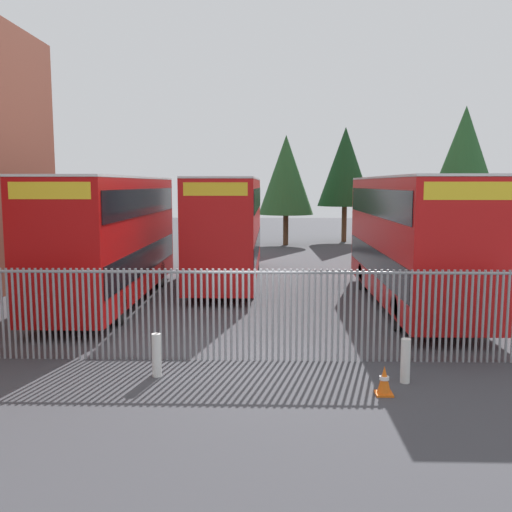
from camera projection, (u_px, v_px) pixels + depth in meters
ground_plane at (259, 295)px, 21.52m from camera, size 100.00×100.00×0.00m
palisade_fence at (234, 312)px, 13.45m from camera, size 16.81×0.14×2.35m
double_decker_bus_near_gate at (111, 234)px, 20.08m from camera, size 2.54×10.81×4.42m
double_decker_bus_behind_fence_left at (411, 236)px, 19.37m from camera, size 2.54×10.81×4.42m
double_decker_bus_behind_fence_right at (228, 225)px, 24.31m from camera, size 2.54×10.81×4.42m
double_decker_bus_far_back at (418, 217)px, 30.87m from camera, size 2.54×10.81×4.42m
bollard_near_left at (157, 355)px, 12.41m from camera, size 0.20×0.20×0.95m
bollard_center_front at (405, 361)px, 12.01m from camera, size 0.20×0.20×0.95m
traffic_cone_mid_forecourt at (384, 381)px, 11.34m from camera, size 0.34×0.34×0.59m
tree_tall_back at (286, 175)px, 38.77m from camera, size 3.74×3.74×7.46m
tree_short_side at (345, 167)px, 41.01m from camera, size 3.93×3.93×8.21m
tree_mid_row at (464, 159)px, 37.06m from camera, size 4.74×4.74×9.17m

